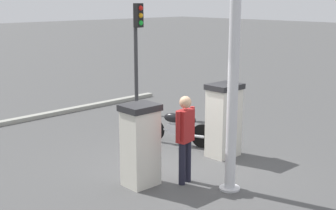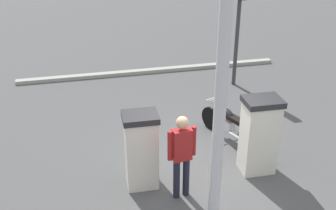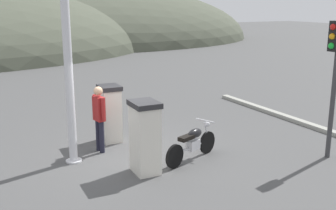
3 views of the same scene
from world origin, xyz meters
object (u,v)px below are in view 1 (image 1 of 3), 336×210
fuel_pump_near (224,120)px  fuel_pump_far (140,145)px  roadside_traffic_light (137,39)px  attendant_person (185,133)px  canopy_support_pole (233,77)px  motorcycle_near_pump (176,127)px

fuel_pump_near → fuel_pump_far: (0.00, 2.48, -0.04)m
roadside_traffic_light → attendant_person: bearing=149.3°
fuel_pump_far → canopy_support_pole: 2.19m
roadside_traffic_light → canopy_support_pole: (-5.82, 2.57, -0.18)m
fuel_pump_far → attendant_person: attendant_person is taller
fuel_pump_far → motorcycle_near_pump: bearing=-59.4°
attendant_person → roadside_traffic_light: (5.00, -2.97, 1.34)m
fuel_pump_near → fuel_pump_far: size_ratio=1.05×
attendant_person → canopy_support_pole: canopy_support_pole is taller
attendant_person → roadside_traffic_light: bearing=-30.7°
fuel_pump_far → attendant_person: (-0.53, -0.69, 0.20)m
fuel_pump_near → fuel_pump_far: 2.48m
motorcycle_near_pump → attendant_person: size_ratio=1.02×
canopy_support_pole → roadside_traffic_light: bearing=-23.8°
fuel_pump_near → roadside_traffic_light: (4.47, -1.18, 1.50)m
canopy_support_pole → motorcycle_near_pump: bearing=-24.0°
fuel_pump_near → attendant_person: attendant_person is taller
attendant_person → canopy_support_pole: size_ratio=0.39×
fuel_pump_near → motorcycle_near_pump: 1.43m
motorcycle_near_pump → roadside_traffic_light: size_ratio=0.52×
fuel_pump_far → roadside_traffic_light: roadside_traffic_light is taller
motorcycle_near_pump → roadside_traffic_light: roadside_traffic_light is taller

